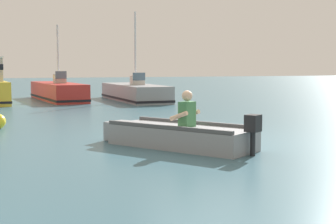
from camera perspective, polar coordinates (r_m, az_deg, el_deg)
ground_plane at (r=11.64m, az=3.77°, el=-3.08°), size 120.00×120.00×0.00m
rowboat_with_person at (r=10.46m, az=1.18°, el=-2.64°), size 2.63×3.37×1.19m
moored_boat_red at (r=25.11m, az=-12.39°, el=2.24°), size 2.14×6.13×3.64m
moored_boat_grey at (r=24.40m, az=-3.81°, el=2.19°), size 1.91×6.27×4.24m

